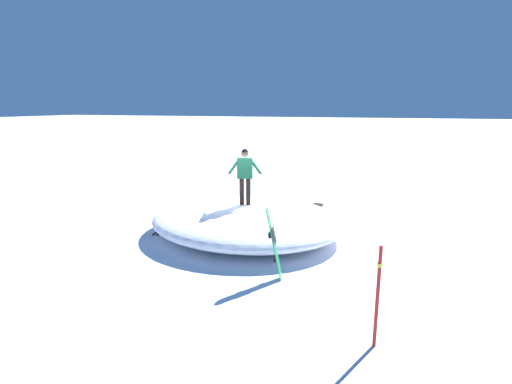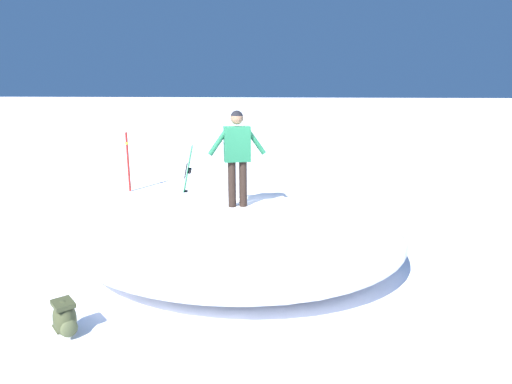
{
  "view_description": "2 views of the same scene",
  "coord_description": "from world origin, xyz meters",
  "px_view_note": "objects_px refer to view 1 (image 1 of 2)",
  "views": [
    {
      "loc": [
        -11.03,
        -4.59,
        3.95
      ],
      "look_at": [
        0.43,
        -0.68,
        1.25
      ],
      "focal_mm": 27.42,
      "sensor_mm": 36.0,
      "label": 1
    },
    {
      "loc": [
        7.26,
        0.66,
        3.08
      ],
      "look_at": [
        -0.17,
        -0.19,
        1.25
      ],
      "focal_mm": 30.18,
      "sensor_mm": 36.0,
      "label": 2
    }
  ],
  "objects_px": {
    "backpack_near": "(159,226)",
    "backpack_far": "(318,209)",
    "snowboarder_standing": "(245,172)",
    "snowboard_primary_upright": "(274,243)",
    "trail_marker_pole": "(378,295)"
  },
  "relations": [
    {
      "from": "snowboarder_standing",
      "to": "backpack_near",
      "type": "relative_size",
      "value": 2.88
    },
    {
      "from": "snowboard_primary_upright",
      "to": "trail_marker_pole",
      "type": "distance_m",
      "value": 3.06
    },
    {
      "from": "snowboarder_standing",
      "to": "backpack_far",
      "type": "relative_size",
      "value": 3.26
    },
    {
      "from": "snowboarder_standing",
      "to": "backpack_near",
      "type": "bearing_deg",
      "value": 103.28
    },
    {
      "from": "backpack_far",
      "to": "trail_marker_pole",
      "type": "height_order",
      "value": "trail_marker_pole"
    },
    {
      "from": "snowboarder_standing",
      "to": "snowboard_primary_upright",
      "type": "relative_size",
      "value": 1.01
    },
    {
      "from": "backpack_far",
      "to": "trail_marker_pole",
      "type": "xyz_separation_m",
      "value": [
        -7.56,
        -2.28,
        0.69
      ]
    },
    {
      "from": "snowboard_primary_upright",
      "to": "backpack_near",
      "type": "relative_size",
      "value": 2.85
    },
    {
      "from": "backpack_near",
      "to": "backpack_far",
      "type": "distance_m",
      "value": 5.65
    },
    {
      "from": "backpack_near",
      "to": "trail_marker_pole",
      "type": "height_order",
      "value": "trail_marker_pole"
    },
    {
      "from": "snowboard_primary_upright",
      "to": "backpack_far",
      "type": "distance_m",
      "value": 5.62
    },
    {
      "from": "snowboard_primary_upright",
      "to": "backpack_near",
      "type": "xyz_separation_m",
      "value": [
        2.09,
        4.39,
        -0.66
      ]
    },
    {
      "from": "snowboarder_standing",
      "to": "trail_marker_pole",
      "type": "bearing_deg",
      "value": -139.25
    },
    {
      "from": "snowboard_primary_upright",
      "to": "trail_marker_pole",
      "type": "height_order",
      "value": "trail_marker_pole"
    },
    {
      "from": "backpack_far",
      "to": "trail_marker_pole",
      "type": "distance_m",
      "value": 7.92
    }
  ]
}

